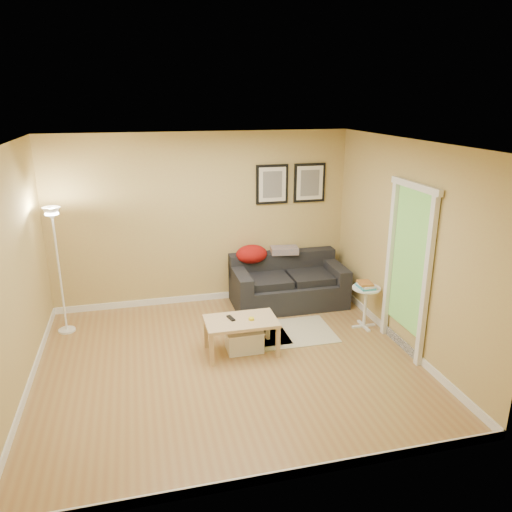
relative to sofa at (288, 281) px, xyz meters
name	(u,v)px	position (x,y,z in m)	size (l,w,h in m)	color
floor	(229,363)	(-1.23, -1.53, -0.38)	(4.50, 4.50, 0.00)	olive
ceiling	(225,144)	(-1.23, -1.53, 2.23)	(4.50, 4.50, 0.00)	white
wall_back	(202,220)	(-1.23, 0.47, 0.92)	(4.50, 4.50, 0.00)	tan
wall_front	(276,343)	(-1.23, -3.53, 0.92)	(4.50, 4.50, 0.00)	tan
wall_left	(11,278)	(-3.48, -1.53, 0.92)	(4.00, 4.00, 0.00)	tan
wall_right	(406,247)	(1.02, -1.53, 0.92)	(4.00, 4.00, 0.00)	tan
baseboard_back	(205,297)	(-1.23, 0.46, -0.33)	(4.50, 0.02, 0.10)	white
baseboard_front	(274,477)	(-1.23, -3.52, -0.33)	(4.50, 0.02, 0.10)	white
baseboard_left	(29,384)	(-3.47, -1.53, -0.33)	(0.02, 4.00, 0.10)	white
baseboard_right	(396,338)	(1.01, -1.53, -0.33)	(0.02, 4.00, 0.10)	white
sofa	(288,281)	(0.00, 0.00, 0.00)	(1.70, 0.90, 0.75)	black
red_throw	(252,254)	(-0.52, 0.26, 0.40)	(0.48, 0.36, 0.28)	#9A130E
plaid_throw	(284,250)	(0.02, 0.31, 0.41)	(0.42, 0.26, 0.10)	tan
framed_print_left	(272,184)	(-0.15, 0.45, 1.43)	(0.50, 0.04, 0.60)	black
framed_print_right	(309,183)	(0.45, 0.45, 1.43)	(0.50, 0.04, 0.60)	black
area_rug	(287,333)	(-0.31, -0.96, -0.37)	(1.25, 0.85, 0.01)	beige
green_runner	(262,338)	(-0.68, -1.02, -0.37)	(0.70, 0.50, 0.01)	#668C4C
coffee_table	(241,336)	(-1.03, -1.30, -0.15)	(0.89, 0.54, 0.44)	tan
remote_control	(231,318)	(-1.14, -1.25, 0.08)	(0.05, 0.16, 0.02)	black
tape_roll	(251,319)	(-0.90, -1.34, 0.08)	(0.07, 0.07, 0.03)	yellow
storage_bin	(244,340)	(-0.98, -1.26, -0.23)	(0.46, 0.34, 0.28)	white
side_table	(365,307)	(0.79, -1.02, -0.08)	(0.39, 0.39, 0.59)	white
book_stack	(366,285)	(0.77, -1.02, 0.26)	(0.20, 0.26, 0.08)	teal
floor_lamp	(60,275)	(-3.23, -0.16, 0.45)	(0.23, 0.23, 1.74)	white
doorway	(407,272)	(0.97, -1.68, 0.65)	(0.12, 1.01, 2.13)	white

